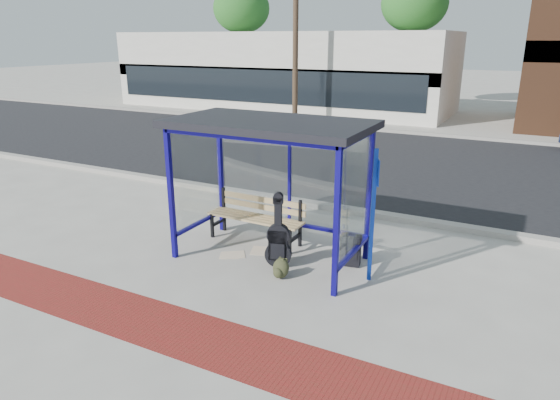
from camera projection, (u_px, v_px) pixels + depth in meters
The scene contains 19 objects.
ground at pixel (270, 257), 8.78m from camera, with size 120.00×120.00×0.00m, color #B2ADA0.
brick_paver_strip at pixel (176, 330), 6.58m from camera, with size 60.00×1.00×0.01m, color maroon.
curb_near at pixel (332, 207), 11.21m from camera, with size 60.00×0.25×0.12m, color gray.
street_asphalt at pixel (393, 162), 15.53m from camera, with size 60.00×10.00×0.00m, color black.
curb_far at pixel (427, 134), 19.82m from camera, with size 60.00×0.25×0.12m, color gray.
far_sidewalk at pixel (436, 128), 21.44m from camera, with size 60.00×4.00×0.01m, color #B2ADA0.
bus_shelter at pixel (271, 141), 8.20m from camera, with size 3.30×1.80×2.42m.
storefront_white at pixel (282, 71), 27.29m from camera, with size 18.00×6.04×4.00m.
tree_left at pixel (241, 9), 31.81m from camera, with size 3.60×3.60×7.03m.
tree_mid at pixel (415, 4), 26.99m from camera, with size 3.60×3.60×7.03m.
utility_pole_west at pixel (296, 28), 21.46m from camera, with size 1.60×0.24×8.00m.
bench at pixel (257, 215), 9.37m from camera, with size 1.91×0.50×0.90m.
guitar_bag at pixel (278, 242), 8.31m from camera, with size 0.47×0.26×1.23m.
suitcase at pixel (350, 250), 8.41m from camera, with size 0.37×0.27×0.59m.
backpack at pixel (280, 269), 7.99m from camera, with size 0.29×0.27×0.33m.
sign_post at pixel (373, 208), 7.62m from camera, with size 0.14×0.25×2.13m.
newspaper_a at pixel (260, 251), 9.05m from camera, with size 0.40×0.32×0.01m, color white.
newspaper_b at pixel (230, 256), 8.85m from camera, with size 0.36×0.28×0.01m, color white.
newspaper_c at pixel (233, 255), 8.87m from camera, with size 0.41×0.33×0.01m, color white.
Camera 1 is at (3.86, -7.06, 3.67)m, focal length 32.00 mm.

